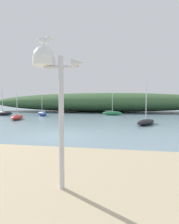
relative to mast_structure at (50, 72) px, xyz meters
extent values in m
plane|color=#7A99A8|center=(-2.49, 7.15, -2.92)|extent=(120.00, 120.00, 0.00)
ellipsoid|color=#3D6038|center=(-2.94, 35.85, -0.81)|extent=(51.99, 13.37, 4.22)
cylinder|color=silver|center=(0.27, 0.00, -1.19)|extent=(0.12, 0.12, 3.07)
cylinder|color=silver|center=(0.27, 0.00, 0.10)|extent=(0.81, 0.07, 0.07)
cylinder|color=white|center=(-0.14, 0.00, 0.24)|extent=(0.51, 0.51, 0.21)
sphere|color=white|center=(-0.14, 0.00, 0.35)|extent=(0.47, 0.47, 0.47)
cone|color=silver|center=(0.68, 0.00, 0.16)|extent=(0.29, 0.21, 0.21)
cylinder|color=orange|center=(-0.15, 0.02, 0.61)|extent=(0.01, 0.01, 0.05)
cylinder|color=orange|center=(-0.12, -0.02, 0.61)|extent=(0.01, 0.01, 0.05)
ellipsoid|color=white|center=(-0.14, 0.00, 0.71)|extent=(0.27, 0.25, 0.14)
ellipsoid|color=#9EA0A8|center=(-0.14, 0.00, 0.73)|extent=(0.25, 0.23, 0.05)
sphere|color=white|center=(-0.05, 0.07, 0.78)|extent=(0.10, 0.10, 0.10)
cone|color=gold|center=(0.00, 0.12, 0.77)|extent=(0.06, 0.06, 0.03)
ellipsoid|color=#2D4C9E|center=(-10.48, 22.05, -2.57)|extent=(2.72, 2.48, 0.70)
cylinder|color=silver|center=(-10.48, 22.05, -1.14)|extent=(0.08, 0.08, 2.58)
cylinder|color=silver|center=(-10.15, 21.78, -2.18)|extent=(1.01, 0.85, 0.06)
ellipsoid|color=#B72D28|center=(-11.13, 16.29, -2.63)|extent=(2.09, 3.62, 0.58)
cylinder|color=silver|center=(-11.13, 16.29, -1.10)|extent=(0.08, 0.08, 2.84)
cylinder|color=silver|center=(-10.98, 15.79, -2.27)|extent=(0.51, 1.50, 0.06)
ellipsoid|color=black|center=(-17.51, 22.28, -2.55)|extent=(4.21, 2.43, 0.74)
cylinder|color=silver|center=(-17.51, 22.28, -0.48)|extent=(0.08, 0.08, 3.86)
cylinder|color=silver|center=(-16.93, 22.13, -2.15)|extent=(1.75, 0.49, 0.06)
ellipsoid|color=#287A4C|center=(0.37, 25.46, -2.57)|extent=(3.29, 1.29, 0.70)
cylinder|color=silver|center=(0.37, 25.46, -0.62)|extent=(0.08, 0.08, 3.63)
cylinder|color=silver|center=(-0.11, 25.50, -2.18)|extent=(1.45, 0.17, 0.06)
ellipsoid|color=black|center=(4.12, 13.97, -2.67)|extent=(2.69, 3.76, 0.50)
cylinder|color=silver|center=(4.12, 13.97, -0.53)|extent=(0.08, 0.08, 4.09)
cylinder|color=silver|center=(3.87, 13.49, -2.32)|extent=(0.80, 1.48, 0.06)
camera|label=1|loc=(1.60, -3.86, -0.69)|focal=28.20mm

